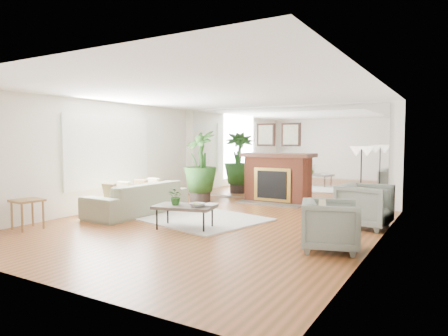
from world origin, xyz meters
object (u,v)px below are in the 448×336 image
Objects in this scene: armchair_back at (365,206)px; side_table at (27,204)px; fireplace at (275,177)px; armchair_front at (330,225)px; potted_ficus at (200,164)px; sofa at (138,198)px; coffee_table at (185,207)px; floor_lamp at (361,157)px.

armchair_back is 6.15m from side_table.
fireplace reaches higher than armchair_back.
armchair_front is 5.16m from potted_ficus.
potted_ficus is at bearing 78.54° from side_table.
potted_ficus reaches higher than sofa.
fireplace is at bearing 63.08° from side_table.
fireplace is 3.60m from sofa.
side_table is (-2.62, -5.16, -0.20)m from fireplace.
coffee_table is 1.34× the size of armchair_back.
potted_ficus reaches higher than floor_lamp.
fireplace is at bearing 59.72° from armchair_back.
coffee_table is 0.80× the size of floor_lamp.
sofa is at bearing -94.96° from potted_ficus.
potted_ficus reaches higher than side_table.
side_table is at bearing -148.88° from coffee_table.
floor_lamp is at bearing 21.86° from armchair_back.
potted_ficus is at bearing 118.94° from coffee_table.
armchair_back is at bearing 32.79° from coffee_table.
sofa is 2.67× the size of armchair_back.
floor_lamp is at bearing 47.49° from coffee_table.
potted_ficus is (-4.35, 1.03, 0.58)m from armchair_back.
coffee_table is 2.67m from armchair_front.
coffee_table is 3.82m from floor_lamp.
sofa reaches higher than side_table.
floor_lamp is (2.51, 2.74, 0.87)m from coffee_table.
side_table is at bearing -116.92° from fireplace.
sofa is at bearing -154.02° from floor_lamp.
potted_ficus is (0.87, 4.29, 0.53)m from side_table.
armchair_back reaches higher than side_table.
fireplace reaches higher than side_table.
side_table is (-0.68, -2.13, 0.11)m from sofa.
armchair_front is at bearing 83.42° from sofa.
fireplace reaches higher than coffee_table.
armchair_front is (-0.12, -1.86, -0.04)m from armchair_back.
side_table is 0.37× the size of floor_lamp.
coffee_table is 3.28m from potted_ficus.
fireplace is at bearing 150.15° from sofa.
side_table is at bearing 127.80° from armchair_back.
sofa is at bearing 159.16° from coffee_table.
armchair_front is (2.67, -0.06, -0.03)m from coffee_table.
sofa is 4.37× the size of side_table.
side_table is (-5.10, -1.41, 0.09)m from armchair_front.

